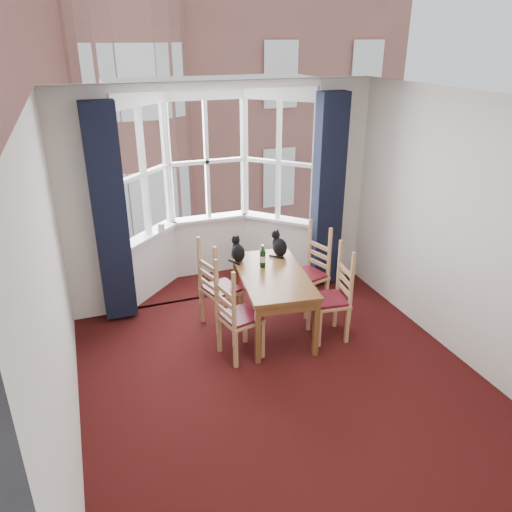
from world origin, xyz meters
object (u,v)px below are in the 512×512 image
chair_left_far (215,292)px  chair_right_near (336,300)px  chair_left_near (233,320)px  dining_table (273,280)px  candle_short (163,228)px  wine_bottle (263,257)px  candle_tall (160,228)px  cat_left (238,251)px  chair_right_far (313,274)px  cat_right (279,246)px

chair_left_far → chair_right_near: size_ratio=1.00×
chair_left_near → chair_left_far: (-0.01, 0.69, 0.00)m
dining_table → chair_right_near: bearing=-32.5°
chair_right_near → candle_short: candle_short is taller
wine_bottle → candle_tall: 1.58m
candle_tall → wine_bottle: bearing=-50.2°
candle_tall → candle_short: (0.04, 0.03, -0.01)m
chair_left_far → wine_bottle: 0.71m
cat_left → chair_right_near: bearing=-44.8°
chair_right_near → wine_bottle: (-0.68, 0.61, 0.39)m
chair_left_near → chair_right_far: size_ratio=1.00×
candle_tall → candle_short: bearing=35.8°
cat_left → candle_tall: size_ratio=2.55×
chair_right_far → cat_left: 1.04m
chair_left_far → wine_bottle: wine_bottle is taller
chair_right_near → candle_short: bearing=131.7°
chair_left_far → cat_left: size_ratio=2.86×
chair_left_far → wine_bottle: size_ratio=3.24×
wine_bottle → candle_short: (-0.97, 1.24, 0.07)m
dining_table → chair_left_far: size_ratio=1.62×
dining_table → chair_left_near: size_ratio=1.62×
chair_left_near → chair_right_near: size_ratio=1.00×
cat_right → chair_right_far: bearing=-21.9°
chair_left_near → chair_right_near: same height
chair_right_near → dining_table: bearing=147.5°
chair_left_near → wine_bottle: wine_bottle is taller
chair_left_far → candle_short: size_ratio=8.44×
chair_left_far → chair_left_near: bearing=-89.2°
dining_table → cat_left: bearing=118.6°
chair_left_near → candle_tall: 1.95m
wine_bottle → cat_left: bearing=128.1°
candle_tall → chair_right_near: bearing=-47.2°
dining_table → candle_short: 1.79m
cat_right → chair_left_near: bearing=-135.3°
chair_left_far → cat_right: (0.91, 0.20, 0.39)m
wine_bottle → cat_right: bearing=38.9°
chair_right_far → chair_right_near: bearing=-93.8°
chair_right_far → candle_tall: size_ratio=7.29×
chair_right_far → cat_right: 0.59m
dining_table → wine_bottle: (-0.05, 0.21, 0.21)m
cat_left → candle_tall: cat_left is taller
dining_table → cat_left: size_ratio=4.64×
chair_right_near → cat_right: (-0.36, 0.87, 0.39)m
chair_left_near → candle_short: size_ratio=8.44×
cat_left → wine_bottle: bearing=-51.9°
chair_right_near → candle_tall: candle_tall is taller
dining_table → cat_right: (0.27, 0.47, 0.22)m
wine_bottle → candle_tall: size_ratio=2.25×
chair_left_near → chair_right_far: same height
chair_right_near → cat_right: 1.02m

